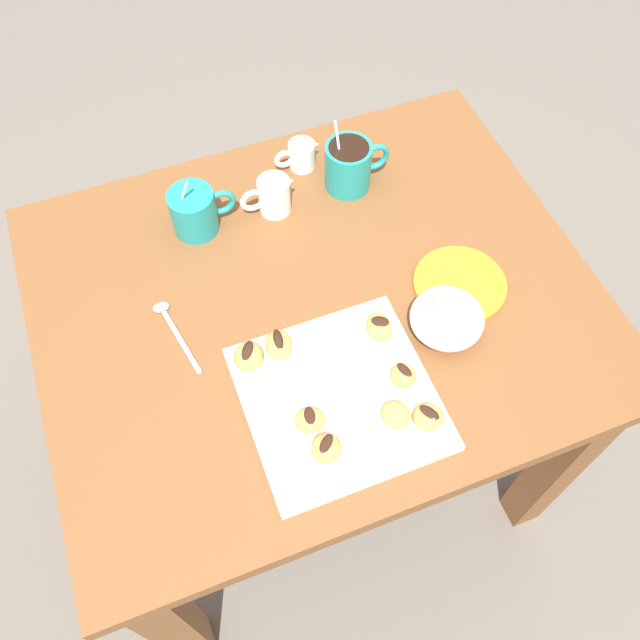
{
  "coord_description": "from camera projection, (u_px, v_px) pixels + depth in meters",
  "views": [
    {
      "loc": [
        -0.22,
        -0.6,
        1.69
      ],
      "look_at": [
        -0.01,
        -0.06,
        0.74
      ],
      "focal_mm": 37.62,
      "sensor_mm": 36.0,
      "label": 1
    }
  ],
  "objects": [
    {
      "name": "saucer_orange_left",
      "position": [
        460.0,
        284.0,
        1.16
      ],
      "size": [
        0.16,
        0.16,
        0.01
      ],
      "primitive_type": "cylinder",
      "color": "orange",
      "rests_on": "dining_table"
    },
    {
      "name": "coffee_mug_teal_left",
      "position": [
        195.0,
        210.0,
        1.2
      ],
      "size": [
        0.12,
        0.08,
        0.13
      ],
      "color": "teal",
      "rests_on": "dining_table"
    },
    {
      "name": "chocolate_drizzle_6",
      "position": [
        247.0,
        350.0,
        1.04
      ],
      "size": [
        0.03,
        0.04,
        0.0
      ],
      "primitive_type": "ellipsoid",
      "rotation": [
        0.0,
        0.0,
        4.15
      ],
      "color": "black",
      "rests_on": "beignet_6"
    },
    {
      "name": "dining_table",
      "position": [
        316.0,
        337.0,
        1.27
      ],
      "size": [
        0.95,
        0.78,
        0.72
      ],
      "color": "brown",
      "rests_on": "ground_plane"
    },
    {
      "name": "chocolate_drizzle_7",
      "position": [
        310.0,
        416.0,
        0.99
      ],
      "size": [
        0.02,
        0.03,
        0.0
      ],
      "primitive_type": "ellipsoid",
      "rotation": [
        0.0,
        0.0,
        4.53
      ],
      "color": "black",
      "rests_on": "beignet_7"
    },
    {
      "name": "beignet_3",
      "position": [
        279.0,
        345.0,
        1.07
      ],
      "size": [
        0.05,
        0.06,
        0.03
      ],
      "primitive_type": "ellipsoid",
      "rotation": [
        0.0,
        0.0,
        1.32
      ],
      "color": "#D19347",
      "rests_on": "pastry_plate_square"
    },
    {
      "name": "loose_spoon_near_saucer",
      "position": [
        173.0,
        328.0,
        1.12
      ],
      "size": [
        0.05,
        0.16,
        0.01
      ],
      "color": "silver",
      "rests_on": "dining_table"
    },
    {
      "name": "beignet_4",
      "position": [
        396.0,
        415.0,
        1.0
      ],
      "size": [
        0.06,
        0.06,
        0.03
      ],
      "primitive_type": "ellipsoid",
      "rotation": [
        0.0,
        0.0,
        0.41
      ],
      "color": "#D19347",
      "rests_on": "pastry_plate_square"
    },
    {
      "name": "beignet_1",
      "position": [
        428.0,
        417.0,
        1.0
      ],
      "size": [
        0.07,
        0.07,
        0.03
      ],
      "primitive_type": "ellipsoid",
      "rotation": [
        0.0,
        0.0,
        2.5
      ],
      "color": "#D19347",
      "rests_on": "pastry_plate_square"
    },
    {
      "name": "chocolate_drizzle_2",
      "position": [
        380.0,
        321.0,
        1.07
      ],
      "size": [
        0.03,
        0.03,
        0.0
      ],
      "primitive_type": "ellipsoid",
      "rotation": [
        0.0,
        0.0,
        2.59
      ],
      "color": "black",
      "rests_on": "beignet_2"
    },
    {
      "name": "coffee_mug_teal_right",
      "position": [
        349.0,
        165.0,
        1.25
      ],
      "size": [
        0.13,
        0.09,
        0.14
      ],
      "color": "teal",
      "rests_on": "dining_table"
    },
    {
      "name": "chocolate_drizzle_5",
      "position": [
        405.0,
        370.0,
        1.02
      ],
      "size": [
        0.02,
        0.03,
        0.0
      ],
      "primitive_type": "ellipsoid",
      "rotation": [
        0.0,
        0.0,
        1.92
      ],
      "color": "black",
      "rests_on": "beignet_5"
    },
    {
      "name": "chocolate_drizzle_0",
      "position": [
        326.0,
        443.0,
        0.96
      ],
      "size": [
        0.03,
        0.03,
        0.0
      ],
      "primitive_type": "ellipsoid",
      "rotation": [
        0.0,
        0.0,
        0.75
      ],
      "color": "black",
      "rests_on": "beignet_0"
    },
    {
      "name": "beignet_5",
      "position": [
        403.0,
        375.0,
        1.04
      ],
      "size": [
        0.04,
        0.04,
        0.03
      ],
      "primitive_type": "ellipsoid",
      "rotation": [
        0.0,
        0.0,
        1.62
      ],
      "color": "#D19347",
      "rests_on": "pastry_plate_square"
    },
    {
      "name": "beignet_2",
      "position": [
        379.0,
        327.0,
        1.09
      ],
      "size": [
        0.05,
        0.06,
        0.03
      ],
      "primitive_type": "ellipsoid",
      "rotation": [
        0.0,
        0.0,
        3.02
      ],
      "color": "#D19347",
      "rests_on": "pastry_plate_square"
    },
    {
      "name": "ice_cream_bowl",
      "position": [
        448.0,
        316.0,
        1.09
      ],
      "size": [
        0.12,
        0.12,
        0.09
      ],
      "color": "white",
      "rests_on": "dining_table"
    },
    {
      "name": "beignet_6",
      "position": [
        249.0,
        357.0,
        1.05
      ],
      "size": [
        0.07,
        0.07,
        0.04
      ],
      "primitive_type": "ellipsoid",
      "rotation": [
        0.0,
        0.0,
        4.13
      ],
      "color": "#D19347",
      "rests_on": "pastry_plate_square"
    },
    {
      "name": "chocolate_drizzle_3",
      "position": [
        278.0,
        339.0,
        1.05
      ],
      "size": [
        0.02,
        0.04,
        0.0
      ],
      "primitive_type": "ellipsoid",
      "rotation": [
        0.0,
        0.0,
        1.45
      ],
      "color": "black",
      "rests_on": "beignet_3"
    },
    {
      "name": "ground_plane",
      "position": [
        317.0,
        448.0,
        1.77
      ],
      "size": [
        8.0,
        8.0,
        0.0
      ],
      "primitive_type": "plane",
      "color": "#665B51"
    },
    {
      "name": "beignet_0",
      "position": [
        326.0,
        448.0,
        0.97
      ],
      "size": [
        0.06,
        0.06,
        0.04
      ],
      "primitive_type": "ellipsoid",
      "rotation": [
        0.0,
        0.0,
        0.96
      ],
      "color": "#D19347",
      "rests_on": "pastry_plate_square"
    },
    {
      "name": "chocolate_drizzle_1",
      "position": [
        430.0,
        412.0,
        0.99
      ],
      "size": [
        0.03,
        0.04,
        0.0
      ],
      "primitive_type": "ellipsoid",
      "rotation": [
        0.0,
        0.0,
        2.12
      ],
      "color": "black",
      "rests_on": "beignet_1"
    },
    {
      "name": "cream_pitcher_white",
      "position": [
        273.0,
        195.0,
        1.23
      ],
      "size": [
        0.1,
        0.06,
        0.07
      ],
      "color": "white",
      "rests_on": "dining_table"
    },
    {
      "name": "beignet_7",
      "position": [
        310.0,
        420.0,
        1.0
      ],
      "size": [
        0.06,
        0.05,
        0.03
      ],
      "primitive_type": "ellipsoid",
      "rotation": [
        0.0,
        0.0,
        4.45
      ],
      "color": "#D19347",
      "rests_on": "pastry_plate_square"
    },
    {
      "name": "pastry_plate_square",
      "position": [
        339.0,
        398.0,
        1.05
      ],
      "size": [
        0.29,
        0.29,
        0.02
      ],
      "primitive_type": "cube",
      "color": "white",
      "rests_on": "dining_table"
    },
    {
      "name": "chocolate_sauce_pitcher",
      "position": [
        301.0,
        154.0,
        1.29
      ],
      "size": [
        0.09,
        0.05,
        0.06
      ],
      "color": "white",
      "rests_on": "dining_table"
    }
  ]
}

